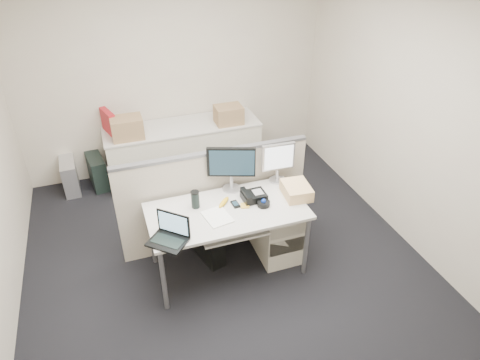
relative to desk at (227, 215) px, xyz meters
name	(u,v)px	position (x,y,z in m)	size (l,w,h in m)	color
floor	(228,267)	(0.00, 0.00, -0.67)	(4.00, 4.50, 0.01)	black
wall_back	(173,72)	(0.00, 2.25, 0.69)	(4.00, 0.02, 2.70)	beige
wall_right	(417,120)	(2.00, 0.00, 0.69)	(0.02, 4.50, 2.70)	beige
desk	(227,215)	(0.00, 0.00, 0.00)	(1.50, 0.75, 0.73)	silver
keyboard_tray	(233,230)	(0.00, -0.18, -0.04)	(0.62, 0.32, 0.02)	silver
drawer_pedestal	(277,228)	(0.55, 0.05, -0.34)	(0.40, 0.55, 0.65)	beige
cubicle_partition	(214,200)	(0.00, 0.45, -0.11)	(2.00, 0.06, 1.10)	#BEB49C
back_counter	(184,151)	(0.00, 1.93, -0.30)	(2.00, 0.60, 0.72)	beige
monitor_main	(231,169)	(0.15, 0.32, 0.30)	(0.47, 0.18, 0.47)	black
monitor_small	(278,163)	(0.65, 0.32, 0.28)	(0.34, 0.17, 0.42)	#B7B7BC
laptop	(166,232)	(-0.62, -0.28, 0.18)	(0.32, 0.24, 0.24)	black
trackball	(263,204)	(0.35, -0.05, 0.09)	(0.12, 0.12, 0.05)	black
desk_phone	(254,196)	(0.30, 0.08, 0.10)	(0.23, 0.19, 0.07)	black
paper_stack	(217,217)	(-0.12, -0.08, 0.07)	(0.22, 0.28, 0.01)	white
sticky_pad	(245,206)	(0.18, 0.00, 0.07)	(0.08, 0.08, 0.01)	gold
travel_mug	(195,200)	(-0.27, 0.14, 0.15)	(0.08, 0.08, 0.16)	black
banana	(224,202)	(0.00, 0.10, 0.09)	(0.19, 0.05, 0.04)	yellow
cellphone	(235,204)	(0.10, 0.05, 0.07)	(0.06, 0.12, 0.02)	black
manila_folders	(296,190)	(0.72, 0.01, 0.13)	(0.25, 0.32, 0.12)	#E6B179
keyboard	(227,227)	(-0.05, -0.14, -0.02)	(0.49, 0.17, 0.03)	black
pc_tower_desk	(208,243)	(-0.15, 0.20, -0.47)	(0.17, 0.42, 0.39)	black
pc_tower_spare_dark	(97,171)	(-1.15, 2.03, -0.45)	(0.18, 0.45, 0.42)	black
pc_tower_spare_silver	(70,176)	(-1.49, 2.03, -0.45)	(0.18, 0.46, 0.43)	#B7B7BC
cardboard_box_left	(127,129)	(-0.70, 1.81, 0.20)	(0.38, 0.28, 0.28)	#967849
cardboard_box_right	(229,115)	(0.60, 1.81, 0.18)	(0.35, 0.27, 0.25)	#967849
red_binder	(109,123)	(-0.90, 2.03, 0.21)	(0.08, 0.33, 0.31)	maroon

